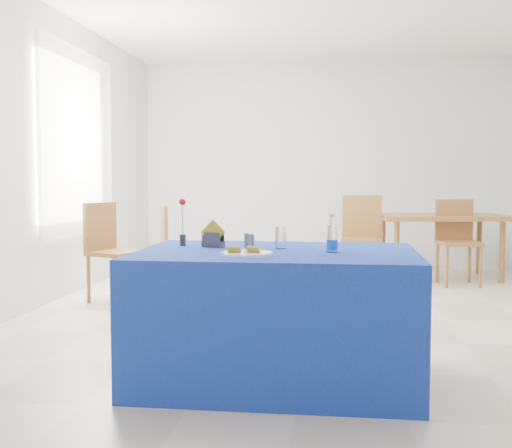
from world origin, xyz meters
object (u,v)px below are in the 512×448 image
(plate, at_px, (246,254))
(chair_bg_left, at_px, (361,233))
(blue_table, at_px, (276,315))
(water_bottle, at_px, (332,239))
(chair_win_b, at_px, (173,239))
(chair_win_a, at_px, (109,244))
(oak_table, at_px, (440,221))
(chair_bg_right, at_px, (457,235))

(plate, distance_m, chair_bg_left, 3.95)
(blue_table, bearing_deg, plate, -121.36)
(plate, relative_size, water_bottle, 1.34)
(water_bottle, height_order, chair_win_b, water_bottle)
(chair_win_b, bearing_deg, plate, -169.03)
(chair_win_a, relative_size, chair_win_b, 1.08)
(water_bottle, relative_size, chair_bg_left, 0.22)
(water_bottle, distance_m, oak_table, 4.28)
(chair_win_a, xyz_separation_m, chair_win_b, (0.35, 1.09, -0.04))
(chair_bg_right, height_order, chair_win_a, chair_win_a)
(blue_table, relative_size, water_bottle, 7.44)
(water_bottle, bearing_deg, chair_win_a, 133.59)
(blue_table, height_order, chair_bg_right, chair_bg_right)
(plate, distance_m, blue_table, 0.48)
(blue_table, height_order, oak_table, blue_table)
(water_bottle, xyz_separation_m, chair_win_a, (-2.15, 2.26, -0.28))
(chair_bg_right, bearing_deg, chair_win_b, 179.78)
(chair_bg_right, bearing_deg, chair_win_a, -164.17)
(chair_bg_left, relative_size, chair_bg_right, 1.04)
(oak_table, xyz_separation_m, chair_win_b, (-3.03, -0.75, -0.17))
(plate, relative_size, oak_table, 0.18)
(blue_table, relative_size, oak_table, 1.00)
(chair_win_a, bearing_deg, water_bottle, -114.82)
(chair_win_a, bearing_deg, blue_table, -119.01)
(water_bottle, bearing_deg, chair_win_b, 118.21)
(blue_table, xyz_separation_m, chair_bg_left, (0.62, 3.63, 0.19))
(water_bottle, xyz_separation_m, chair_bg_right, (1.35, 3.71, -0.28))
(blue_table, distance_m, chair_win_a, 2.88)
(plate, relative_size, chair_win_b, 0.33)
(plate, bearing_deg, chair_win_a, 124.39)
(chair_bg_left, bearing_deg, blue_table, -96.24)
(blue_table, xyz_separation_m, water_bottle, (0.32, -0.03, 0.45))
(chair_bg_left, bearing_deg, oak_table, 28.61)
(chair_win_a, bearing_deg, chair_win_b, 3.84)
(oak_table, relative_size, chair_win_b, 1.83)
(chair_bg_left, relative_size, chair_win_b, 1.13)
(plate, bearing_deg, chair_bg_left, 78.85)
(oak_table, bearing_deg, chair_win_b, -166.10)
(plate, xyz_separation_m, chair_win_b, (-1.33, 3.55, -0.26))
(water_bottle, bearing_deg, blue_table, 174.64)
(oak_table, xyz_separation_m, chair_bg_right, (0.12, -0.39, -0.13))
(blue_table, bearing_deg, oak_table, 69.14)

